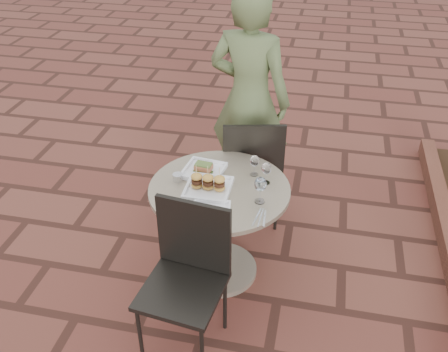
% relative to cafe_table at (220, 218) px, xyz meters
% --- Properties ---
extents(ground, '(60.00, 60.00, 0.00)m').
position_rel_cafe_table_xyz_m(ground, '(0.02, 0.22, -0.48)').
color(ground, brown).
rests_on(ground, ground).
extents(cafe_table, '(0.90, 0.90, 0.73)m').
position_rel_cafe_table_xyz_m(cafe_table, '(0.00, 0.00, 0.00)').
color(cafe_table, gray).
rests_on(cafe_table, ground).
extents(chair_far, '(0.53, 0.53, 0.93)m').
position_rel_cafe_table_xyz_m(chair_far, '(0.12, 0.60, 0.07)').
color(chair_far, black).
rests_on(chair_far, ground).
extents(chair_near, '(0.49, 0.49, 0.93)m').
position_rel_cafe_table_xyz_m(chair_near, '(-0.06, -0.55, 0.07)').
color(chair_near, black).
rests_on(chair_near, ground).
extents(diner, '(0.73, 0.55, 1.79)m').
position_rel_cafe_table_xyz_m(diner, '(0.02, 0.96, 0.41)').
color(diner, '#495730').
rests_on(diner, ground).
extents(plate_salmon, '(0.28, 0.28, 0.07)m').
position_rel_cafe_table_xyz_m(plate_salmon, '(-0.14, 0.14, 0.27)').
color(plate_salmon, white).
rests_on(plate_salmon, cafe_table).
extents(plate_sliders, '(0.28, 0.28, 0.18)m').
position_rel_cafe_table_xyz_m(plate_sliders, '(-0.06, -0.05, 0.29)').
color(plate_sliders, white).
rests_on(plate_sliders, cafe_table).
extents(plate_tuna, '(0.25, 0.25, 0.03)m').
position_rel_cafe_table_xyz_m(plate_tuna, '(0.01, -0.28, 0.26)').
color(plate_tuna, white).
rests_on(plate_tuna, cafe_table).
extents(wine_glass_right, '(0.08, 0.08, 0.18)m').
position_rel_cafe_table_xyz_m(wine_glass_right, '(0.27, -0.10, 0.37)').
color(wine_glass_right, white).
rests_on(wine_glass_right, cafe_table).
extents(wine_glass_mid, '(0.06, 0.06, 0.15)m').
position_rel_cafe_table_xyz_m(wine_glass_mid, '(0.19, 0.19, 0.35)').
color(wine_glass_mid, white).
rests_on(wine_glass_mid, cafe_table).
extents(wine_glass_far, '(0.06, 0.06, 0.15)m').
position_rel_cafe_table_xyz_m(wine_glass_far, '(0.28, 0.11, 0.35)').
color(wine_glass_far, white).
rests_on(wine_glass_far, cafe_table).
extents(steel_ramekin, '(0.08, 0.08, 0.05)m').
position_rel_cafe_table_xyz_m(steel_ramekin, '(-0.28, 0.02, 0.27)').
color(steel_ramekin, silver).
rests_on(steel_ramekin, cafe_table).
extents(cutlery_set, '(0.08, 0.18, 0.00)m').
position_rel_cafe_table_xyz_m(cutlery_set, '(0.30, -0.25, 0.25)').
color(cutlery_set, silver).
rests_on(cutlery_set, cafe_table).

